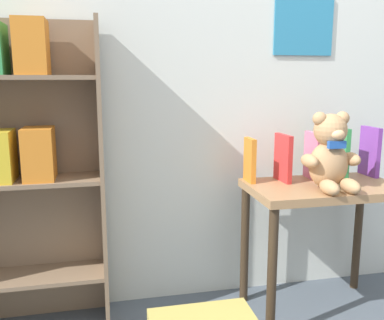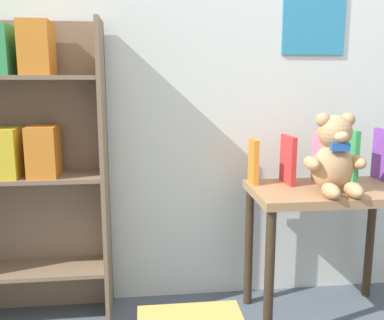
% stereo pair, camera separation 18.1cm
% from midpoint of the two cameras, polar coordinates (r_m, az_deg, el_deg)
% --- Properties ---
extents(wall_back, '(4.80, 0.07, 2.50)m').
position_cam_midpoint_polar(wall_back, '(2.11, 4.62, 15.38)').
color(wall_back, silver).
rests_on(wall_back, ground_plane).
extents(bookshelf_side, '(0.67, 0.24, 1.32)m').
position_cam_midpoint_polar(bookshelf_side, '(1.95, -24.37, 0.54)').
color(bookshelf_side, '#7F664C').
rests_on(bookshelf_side, ground_plane).
extents(display_table, '(0.67, 0.39, 0.61)m').
position_cam_midpoint_polar(display_table, '(2.00, 14.54, -6.11)').
color(display_table, '#9E754C').
rests_on(display_table, ground_plane).
extents(teddy_bear, '(0.25, 0.23, 0.33)m').
position_cam_midpoint_polar(teddy_bear, '(1.88, 15.38, 0.71)').
color(teddy_bear, tan).
rests_on(teddy_bear, display_table).
extents(book_standing_orange, '(0.02, 0.11, 0.20)m').
position_cam_midpoint_polar(book_standing_orange, '(1.95, 5.11, -0.04)').
color(book_standing_orange, orange).
rests_on(book_standing_orange, display_table).
extents(book_standing_red, '(0.03, 0.14, 0.22)m').
position_cam_midpoint_polar(book_standing_red, '(1.98, 9.52, 0.25)').
color(book_standing_red, red).
rests_on(book_standing_red, display_table).
extents(book_standing_pink, '(0.03, 0.14, 0.22)m').
position_cam_midpoint_polar(book_standing_pink, '(2.06, 13.34, 0.54)').
color(book_standing_pink, '#D17093').
rests_on(book_standing_pink, display_table).
extents(book_standing_green, '(0.02, 0.11, 0.24)m').
position_cam_midpoint_polar(book_standing_green, '(2.13, 17.04, 0.91)').
color(book_standing_green, '#33934C').
rests_on(book_standing_green, display_table).
extents(book_standing_purple, '(0.02, 0.14, 0.24)m').
position_cam_midpoint_polar(book_standing_purple, '(2.21, 20.49, 1.06)').
color(book_standing_purple, purple).
rests_on(book_standing_purple, display_table).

